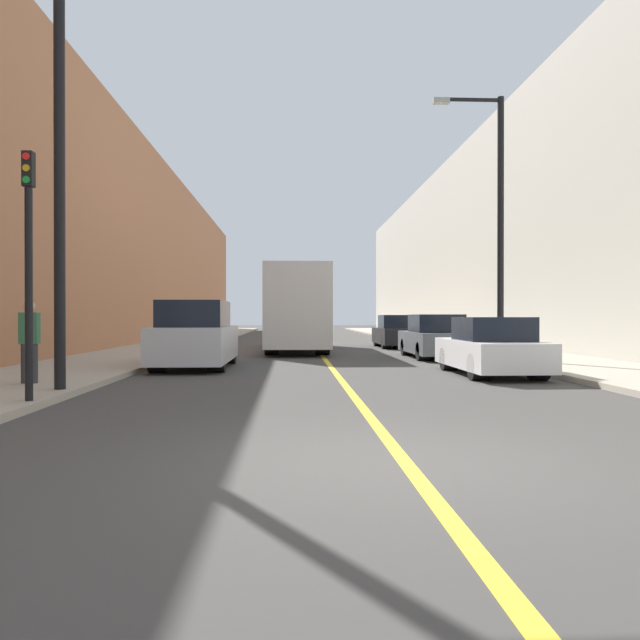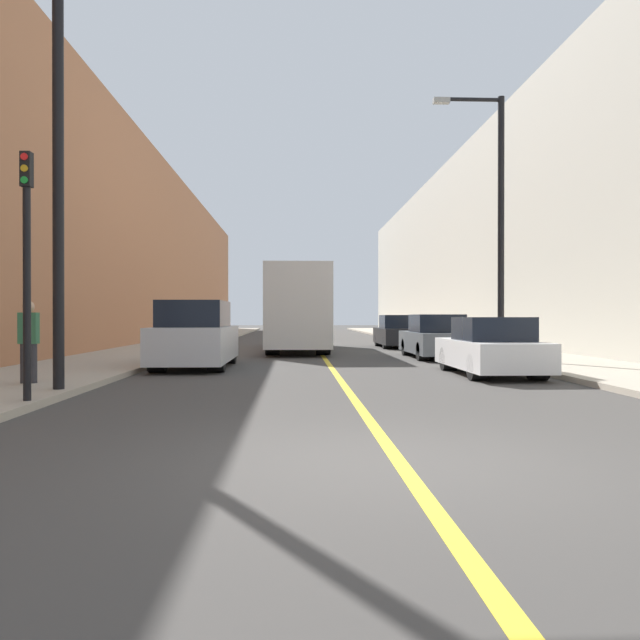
{
  "view_description": "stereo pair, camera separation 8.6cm",
  "coord_description": "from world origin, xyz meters",
  "px_view_note": "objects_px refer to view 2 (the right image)",
  "views": [
    {
      "loc": [
        -1.13,
        -6.09,
        1.45
      ],
      "look_at": [
        -0.3,
        12.15,
        1.35
      ],
      "focal_mm": 35.0,
      "sensor_mm": 36.0,
      "label": 1
    },
    {
      "loc": [
        -1.04,
        -6.09,
        1.45
      ],
      "look_at": [
        -0.3,
        12.15,
        1.35
      ],
      "focal_mm": 35.0,
      "sensor_mm": 36.0,
      "label": 2
    }
  ],
  "objects_px": {
    "car_right_near": "(490,349)",
    "traffic_light": "(27,265)",
    "car_right_far": "(398,333)",
    "street_lamp_right": "(496,212)",
    "bus": "(298,308)",
    "street_lamp_left": "(68,151)",
    "parked_suv_left": "(196,337)",
    "pedestrian": "(29,341)",
    "car_right_mid": "(435,338)"
  },
  "relations": [
    {
      "from": "car_right_near",
      "to": "car_right_mid",
      "type": "xyz_separation_m",
      "value": [
        0.08,
        6.39,
        0.04
      ]
    },
    {
      "from": "street_lamp_right",
      "to": "bus",
      "type": "bearing_deg",
      "value": 128.32
    },
    {
      "from": "car_right_mid",
      "to": "pedestrian",
      "type": "height_order",
      "value": "pedestrian"
    },
    {
      "from": "pedestrian",
      "to": "car_right_mid",
      "type": "bearing_deg",
      "value": 41.44
    },
    {
      "from": "car_right_near",
      "to": "bus",
      "type": "bearing_deg",
      "value": 112.26
    },
    {
      "from": "car_right_near",
      "to": "traffic_light",
      "type": "bearing_deg",
      "value": -149.8
    },
    {
      "from": "car_right_mid",
      "to": "street_lamp_left",
      "type": "height_order",
      "value": "street_lamp_left"
    },
    {
      "from": "street_lamp_left",
      "to": "street_lamp_right",
      "type": "height_order",
      "value": "street_lamp_right"
    },
    {
      "from": "bus",
      "to": "street_lamp_left",
      "type": "xyz_separation_m",
      "value": [
        -4.26,
        -15.22,
        2.67
      ]
    },
    {
      "from": "street_lamp_right",
      "to": "street_lamp_left",
      "type": "bearing_deg",
      "value": -144.07
    },
    {
      "from": "car_right_far",
      "to": "street_lamp_right",
      "type": "xyz_separation_m",
      "value": [
        1.37,
        -9.97,
        3.99
      ]
    },
    {
      "from": "street_lamp_left",
      "to": "pedestrian",
      "type": "height_order",
      "value": "street_lamp_left"
    },
    {
      "from": "street_lamp_left",
      "to": "pedestrian",
      "type": "distance_m",
      "value": 3.84
    },
    {
      "from": "parked_suv_left",
      "to": "street_lamp_left",
      "type": "xyz_separation_m",
      "value": [
        -1.34,
        -6.2,
        3.6
      ]
    },
    {
      "from": "parked_suv_left",
      "to": "car_right_mid",
      "type": "distance_m",
      "value": 8.64
    },
    {
      "from": "car_right_mid",
      "to": "street_lamp_left",
      "type": "bearing_deg",
      "value": -131.95
    },
    {
      "from": "bus",
      "to": "pedestrian",
      "type": "xyz_separation_m",
      "value": [
        -5.41,
        -14.16,
        -0.83
      ]
    },
    {
      "from": "car_right_near",
      "to": "pedestrian",
      "type": "relative_size",
      "value": 2.63
    },
    {
      "from": "parked_suv_left",
      "to": "pedestrian",
      "type": "height_order",
      "value": "parked_suv_left"
    },
    {
      "from": "bus",
      "to": "car_right_near",
      "type": "distance_m",
      "value": 12.51
    },
    {
      "from": "bus",
      "to": "street_lamp_left",
      "type": "distance_m",
      "value": 16.02
    },
    {
      "from": "car_right_near",
      "to": "car_right_far",
      "type": "xyz_separation_m",
      "value": [
        0.01,
        13.79,
        0.04
      ]
    },
    {
      "from": "car_right_far",
      "to": "pedestrian",
      "type": "xyz_separation_m",
      "value": [
        -10.14,
        -16.42,
        0.29
      ]
    },
    {
      "from": "street_lamp_left",
      "to": "parked_suv_left",
      "type": "bearing_deg",
      "value": 77.84
    },
    {
      "from": "car_right_far",
      "to": "pedestrian",
      "type": "bearing_deg",
      "value": -121.7
    },
    {
      "from": "parked_suv_left",
      "to": "car_right_mid",
      "type": "xyz_separation_m",
      "value": [
        7.72,
        3.87,
        -0.19
      ]
    },
    {
      "from": "traffic_light",
      "to": "street_lamp_right",
      "type": "bearing_deg",
      "value": 41.06
    },
    {
      "from": "car_right_mid",
      "to": "pedestrian",
      "type": "relative_size",
      "value": 2.81
    },
    {
      "from": "car_right_mid",
      "to": "street_lamp_right",
      "type": "relative_size",
      "value": 0.56
    },
    {
      "from": "bus",
      "to": "traffic_light",
      "type": "relative_size",
      "value": 2.65
    },
    {
      "from": "parked_suv_left",
      "to": "pedestrian",
      "type": "relative_size",
      "value": 2.97
    },
    {
      "from": "car_right_near",
      "to": "parked_suv_left",
      "type": "bearing_deg",
      "value": 161.8
    },
    {
      "from": "car_right_far",
      "to": "pedestrian",
      "type": "height_order",
      "value": "pedestrian"
    },
    {
      "from": "parked_suv_left",
      "to": "street_lamp_right",
      "type": "relative_size",
      "value": 0.6
    },
    {
      "from": "car_right_far",
      "to": "traffic_light",
      "type": "bearing_deg",
      "value": -115.42
    },
    {
      "from": "bus",
      "to": "street_lamp_left",
      "type": "bearing_deg",
      "value": -105.62
    },
    {
      "from": "bus",
      "to": "street_lamp_right",
      "type": "xyz_separation_m",
      "value": [
        6.1,
        -7.71,
        2.87
      ]
    },
    {
      "from": "bus",
      "to": "pedestrian",
      "type": "relative_size",
      "value": 6.33
    },
    {
      "from": "parked_suv_left",
      "to": "street_lamp_left",
      "type": "relative_size",
      "value": 0.63
    },
    {
      "from": "bus",
      "to": "car_right_mid",
      "type": "distance_m",
      "value": 7.12
    },
    {
      "from": "car_right_near",
      "to": "pedestrian",
      "type": "distance_m",
      "value": 10.47
    },
    {
      "from": "car_right_far",
      "to": "street_lamp_left",
      "type": "xyz_separation_m",
      "value": [
        -8.98,
        -17.48,
        3.79
      ]
    },
    {
      "from": "bus",
      "to": "car_right_mid",
      "type": "relative_size",
      "value": 2.25
    },
    {
      "from": "car_right_near",
      "to": "traffic_light",
      "type": "distance_m",
      "value": 10.59
    },
    {
      "from": "car_right_far",
      "to": "traffic_light",
      "type": "xyz_separation_m",
      "value": [
        -9.06,
        -19.05,
        1.58
      ]
    },
    {
      "from": "parked_suv_left",
      "to": "car_right_mid",
      "type": "relative_size",
      "value": 1.06
    },
    {
      "from": "bus",
      "to": "traffic_light",
      "type": "bearing_deg",
      "value": -104.45
    },
    {
      "from": "bus",
      "to": "car_right_far",
      "type": "height_order",
      "value": "bus"
    },
    {
      "from": "street_lamp_left",
      "to": "pedestrian",
      "type": "xyz_separation_m",
      "value": [
        -1.15,
        1.06,
        -3.5
      ]
    },
    {
      "from": "traffic_light",
      "to": "car_right_far",
      "type": "bearing_deg",
      "value": 64.58
    }
  ]
}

